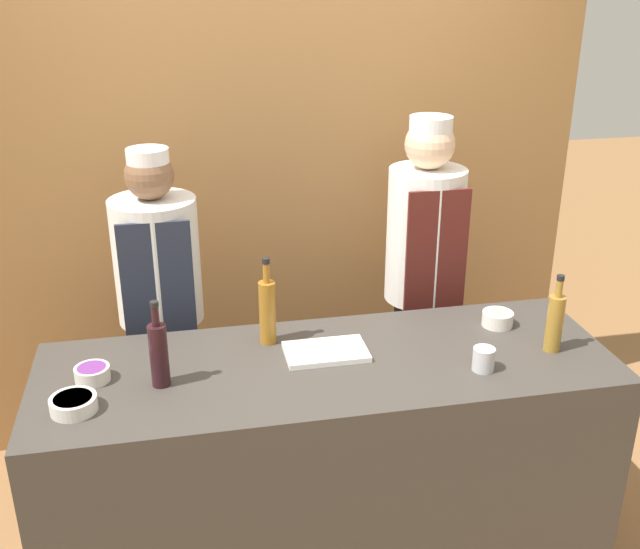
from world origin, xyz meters
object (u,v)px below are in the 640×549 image
at_px(cutting_board, 326,352).
at_px(bottle_amber, 267,310).
at_px(chef_left, 162,319).
at_px(chef_right, 422,285).
at_px(sauce_bowl_white, 498,318).
at_px(cup_steel, 484,359).
at_px(bottle_wine, 159,353).
at_px(bottle_vinegar, 555,321).
at_px(sauce_bowl_purple, 92,373).
at_px(sauce_bowl_brown, 73,403).

bearing_deg(cutting_board, bottle_amber, 144.93).
distance_m(chef_left, chef_right, 1.16).
relative_size(cutting_board, chef_left, 0.19).
relative_size(bottle_amber, chef_right, 0.20).
relative_size(sauce_bowl_white, cutting_board, 0.40).
xyz_separation_m(cup_steel, chef_right, (0.06, 0.83, -0.08)).
bearing_deg(bottle_amber, bottle_wine, -149.77).
distance_m(bottle_amber, cup_steel, 0.79).
bearing_deg(bottle_vinegar, cutting_board, 170.87).
xyz_separation_m(sauce_bowl_purple, cup_steel, (1.32, -0.20, 0.01)).
height_order(bottle_wine, bottle_vinegar, bottle_wine).
height_order(chef_left, chef_right, chef_right).
bearing_deg(bottle_amber, cup_steel, -26.55).
distance_m(sauce_bowl_purple, cup_steel, 1.34).
relative_size(bottle_wine, chef_left, 0.19).
xyz_separation_m(bottle_amber, chef_left, (-0.39, 0.48, -0.23)).
distance_m(cutting_board, chef_left, 0.86).
height_order(sauce_bowl_purple, bottle_vinegar, bottle_vinegar).
bearing_deg(bottle_amber, sauce_bowl_white, -2.54).
bearing_deg(chef_right, bottle_vinegar, -72.09).
relative_size(sauce_bowl_purple, cup_steel, 1.42).
height_order(cup_steel, chef_right, chef_right).
xyz_separation_m(bottle_vinegar, chef_right, (-0.24, 0.75, -0.16)).
distance_m(sauce_bowl_brown, bottle_vinegar, 1.68).
distance_m(sauce_bowl_brown, cup_steel, 1.37).
relative_size(bottle_amber, bottle_vinegar, 1.14).
bearing_deg(sauce_bowl_brown, sauce_bowl_purple, 76.14).
bearing_deg(chef_left, chef_right, -0.00).
height_order(cup_steel, chef_left, chef_left).
height_order(sauce_bowl_purple, bottle_wine, bottle_wine).
height_order(bottle_vinegar, chef_left, chef_left).
bearing_deg(chef_right, cutting_board, -133.05).
bearing_deg(bottle_wine, sauce_bowl_white, 8.36).
xyz_separation_m(sauce_bowl_brown, chef_left, (0.27, 0.82, -0.12)).
bearing_deg(chef_left, bottle_amber, -50.69).
bearing_deg(sauce_bowl_brown, sauce_bowl_white, 10.76).
bearing_deg(bottle_wine, chef_right, 31.46).
xyz_separation_m(bottle_wine, chef_right, (1.16, 0.71, -0.16)).
bearing_deg(bottle_wine, bottle_vinegar, -1.50).
xyz_separation_m(sauce_bowl_purple, chef_right, (1.39, 0.64, -0.07)).
height_order(sauce_bowl_brown, chef_left, chef_left).
height_order(sauce_bowl_purple, chef_left, chef_left).
height_order(bottle_amber, bottle_wine, bottle_amber).
relative_size(sauce_bowl_white, cup_steel, 1.44).
relative_size(sauce_bowl_white, sauce_bowl_brown, 0.81).
height_order(bottle_vinegar, cup_steel, bottle_vinegar).
distance_m(sauce_bowl_purple, cutting_board, 0.81).
relative_size(sauce_bowl_white, bottle_wine, 0.39).
distance_m(sauce_bowl_white, bottle_amber, 0.90).
distance_m(sauce_bowl_brown, sauce_bowl_purple, 0.19).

